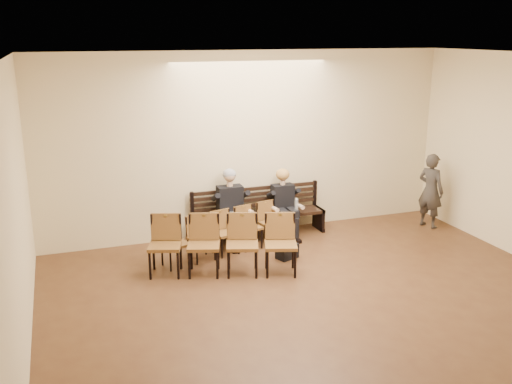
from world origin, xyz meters
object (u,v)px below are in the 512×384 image
seated_woman (284,206)px  passerby (431,185)px  bench (259,225)px  laptop (233,215)px  bag (287,251)px  seated_man (232,206)px  chair_row_front (226,233)px  water_bottle (296,211)px  chair_row_back (223,246)px

seated_woman → passerby: (2.96, -0.48, 0.27)m
bench → seated_woman: bearing=-14.3°
bench → laptop: bearing=-158.0°
seated_woman → bag: 1.25m
seated_man → chair_row_front: seated_man is taller
water_bottle → chair_row_back: bearing=-148.0°
water_bottle → passerby: 2.85m
laptop → seated_man: bearing=82.1°
water_bottle → passerby: (2.82, -0.22, 0.30)m
bench → laptop: size_ratio=7.36×
chair_row_back → passerby: bearing=28.9°
seated_man → water_bottle: size_ratio=5.93×
seated_woman → bench: bearing=165.7°
seated_woman → bag: seated_woman is taller
bench → chair_row_front: bearing=-143.1°
bench → bag: 1.22m
chair_row_back → bag: bearing=30.5°
chair_row_front → laptop: bearing=42.6°
seated_man → chair_row_front: bearing=-117.5°
bag → water_bottle: bearing=57.6°
laptop → chair_row_back: bearing=-112.1°
seated_man → passerby: size_ratio=0.80×
seated_woman → chair_row_back: (-1.63, -1.36, -0.11)m
bag → passerby: bearing=10.3°
chair_row_front → passerby: bearing=-14.4°
water_bottle → chair_row_back: (-1.76, -1.10, -0.08)m
passerby → chair_row_back: bearing=79.9°
passerby → chair_row_back: passerby is taller
seated_man → seated_woman: bearing=0.0°
passerby → seated_woman: bearing=59.8°
water_bottle → seated_man: bearing=167.6°
chair_row_front → water_bottle: bearing=-4.8°
seated_woman → bag: size_ratio=3.39×
seated_woman → bag: bearing=-109.6°
seated_man → laptop: 0.17m
seated_man → chair_row_back: bearing=-112.5°
seated_man → chair_row_front: (-0.28, -0.53, -0.31)m
bag → passerby: passerby is taller
laptop → bag: size_ratio=1.00×
bench → seated_man: 0.76m
seated_man → bench: bearing=11.5°
water_bottle → chair_row_front: chair_row_front is taller
chair_row_back → laptop: bearing=84.3°
laptop → water_bottle: bearing=-4.7°
seated_man → chair_row_back: seated_man is taller
bench → water_bottle: bearing=-32.2°
laptop → bag: bearing=-52.6°
chair_row_back → water_bottle: bearing=50.0°
passerby → chair_row_front: (-4.30, -0.05, -0.48)m
chair_row_front → seated_man: bearing=47.4°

